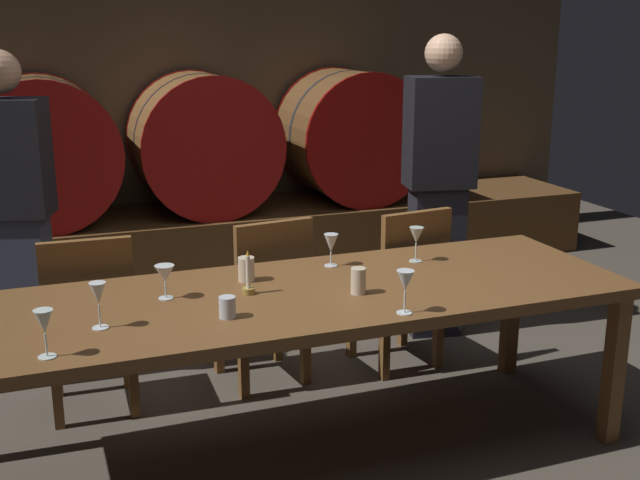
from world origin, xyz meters
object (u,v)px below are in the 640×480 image
chair_left (90,316)px  cup_right (358,281)px  wine_glass_far_right (416,236)px  guest_left (14,219)px  dining_table (302,305)px  chair_center (266,293)px  chair_right (403,280)px  guest_right (438,186)px  wine_barrel_left (42,152)px  cup_center (246,269)px  wine_glass_center_right (331,244)px  wine_barrel_center (203,143)px  cup_left (227,307)px  wine_barrel_right (351,136)px  wine_glass_left (98,295)px  candle_center (248,282)px  wine_glass_center_left (165,275)px  wine_glass_far_left (44,324)px  wine_glass_right (405,282)px

chair_left → cup_right: size_ratio=8.17×
chair_left → wine_glass_far_right: size_ratio=5.43×
guest_left → dining_table: bearing=149.8°
chair_center → wine_glass_far_right: (0.58, -0.48, 0.36)m
chair_right → guest_left: bearing=-23.1°
chair_left → guest_right: bearing=-168.1°
chair_right → wine_glass_far_right: (-0.16, -0.43, 0.36)m
wine_barrel_left → cup_center: wine_barrel_left is taller
wine_glass_center_right → wine_barrel_center: bearing=91.5°
guest_left → guest_right: 2.29m
cup_left → dining_table: bearing=27.3°
chair_center → guest_left: bearing=-30.3°
wine_barrel_right → wine_glass_left: 3.48m
candle_center → wine_glass_center_right: 0.51m
guest_right → wine_barrel_left: bearing=-25.8°
dining_table → chair_center: chair_center is taller
cup_center → cup_right: 0.50m
wine_glass_center_left → cup_left: size_ratio=1.69×
chair_center → cup_right: size_ratio=8.17×
wine_glass_center_right → dining_table: bearing=-129.6°
wine_barrel_right → cup_center: bearing=-121.6°
wine_glass_far_right → wine_barrel_left: bearing=122.6°
cup_center → chair_center: bearing=64.8°
wine_glass_left → cup_center: wine_glass_left is taller
cup_center → wine_glass_center_left: bearing=-163.6°
guest_right → cup_center: bearing=42.4°
guest_right → wine_glass_far_right: guest_right is taller
candle_center → wine_glass_far_right: candle_center is taller
wine_barrel_center → cup_right: bearing=-89.4°
chair_right → wine_glass_far_right: size_ratio=5.43×
wine_barrel_left → cup_left: bearing=-78.9°
wine_barrel_left → wine_glass_far_left: wine_barrel_left is taller
cup_right → dining_table: bearing=153.0°
wine_barrel_left → dining_table: (0.91, -2.63, -0.30)m
guest_right → candle_center: 1.71m
wine_barrel_left → wine_glass_far_left: 2.97m
wine_barrel_right → chair_center: 2.36m
wine_barrel_left → wine_barrel_center: (1.09, 0.00, 0.00)m
dining_table → cup_right: (0.20, -0.10, 0.11)m
wine_barrel_center → wine_glass_far_left: wine_barrel_center is taller
wine_glass_center_left → wine_glass_far_right: (1.17, 0.11, 0.02)m
wine_glass_right → cup_center: wine_glass_right is taller
chair_left → wine_glass_right: 1.55m
wine_barrel_right → wine_glass_far_left: 3.76m
wine_glass_far_left → wine_glass_right: bearing=-1.9°
cup_center → cup_right: bearing=-39.9°
wine_glass_far_left → guest_right: bearing=31.9°
dining_table → cup_right: 0.26m
wine_barrel_left → cup_center: bearing=-73.1°
wine_glass_far_left → chair_right: bearing=28.7°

